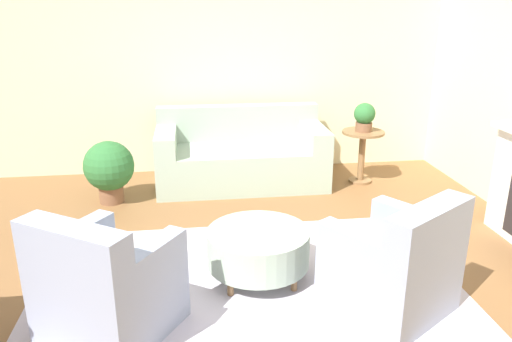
% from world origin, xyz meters
% --- Properties ---
extents(ground_plane, '(16.00, 16.00, 0.00)m').
position_xyz_m(ground_plane, '(0.00, 0.00, 0.00)').
color(ground_plane, brown).
extents(wall_back, '(9.81, 0.12, 2.80)m').
position_xyz_m(wall_back, '(0.00, 2.97, 1.40)').
color(wall_back, beige).
rests_on(wall_back, ground_plane).
extents(rug, '(3.35, 2.08, 0.01)m').
position_xyz_m(rug, '(0.00, 0.00, 0.01)').
color(rug, '#BCB2C1').
rests_on(rug, ground_plane).
extents(couch, '(2.03, 0.97, 0.92)m').
position_xyz_m(couch, '(0.20, 2.31, 0.34)').
color(couch, '#9EB29E').
rests_on(couch, ground_plane).
extents(armchair_left, '(1.06, 1.04, 0.88)m').
position_xyz_m(armchair_left, '(-1.01, -0.55, 0.35)').
color(armchair_left, '#8E99B2').
rests_on(armchair_left, rug).
extents(armchair_right, '(1.06, 1.04, 0.88)m').
position_xyz_m(armchair_right, '(1.01, -0.55, 0.35)').
color(armchair_right, '#8E99B2').
rests_on(armchair_right, rug).
extents(ottoman_table, '(0.83, 0.83, 0.41)m').
position_xyz_m(ottoman_table, '(0.10, 0.04, 0.27)').
color(ottoman_table, '#9EB29E').
rests_on(ottoman_table, rug).
extents(side_table, '(0.51, 0.51, 0.66)m').
position_xyz_m(side_table, '(1.69, 2.15, 0.44)').
color(side_table, olive).
rests_on(side_table, ground_plane).
extents(potted_plant_on_side_table, '(0.26, 0.26, 0.35)m').
position_xyz_m(potted_plant_on_side_table, '(1.69, 2.15, 0.84)').
color(potted_plant_on_side_table, brown).
rests_on(potted_plant_on_side_table, side_table).
extents(potted_plant_floor, '(0.56, 0.56, 0.71)m').
position_xyz_m(potted_plant_floor, '(-1.32, 1.88, 0.40)').
color(potted_plant_floor, brown).
rests_on(potted_plant_floor, ground_plane).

